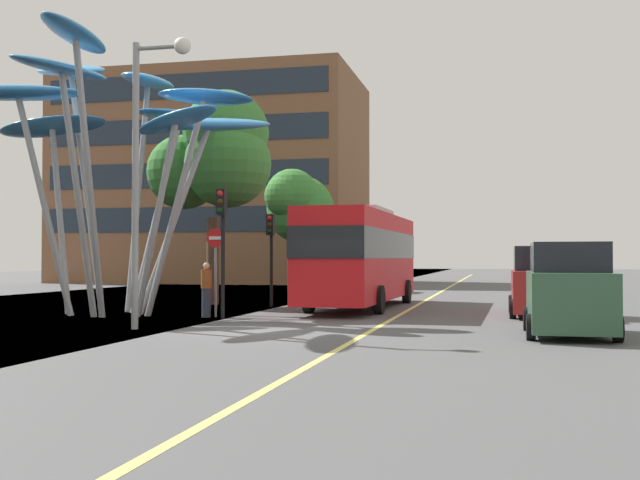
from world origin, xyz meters
The scene contains 15 objects.
ground centered at (-0.64, 0.00, -0.05)m, with size 120.00×240.00×0.10m.
red_bus centered at (0.87, 9.82, 2.03)m, with size 2.85×11.53×3.72m.
leaf_sculpture centered at (-6.32, 4.57, 6.80)m, with size 9.85×10.62×9.07m.
traffic_light_kerb_near centered at (-2.42, 3.70, 2.87)m, with size 0.28×0.42×3.98m.
traffic_light_kerb_far centered at (-2.61, 9.62, 2.56)m, with size 0.28×0.42×3.53m.
traffic_light_island_mid centered at (-2.43, 15.13, 2.79)m, with size 0.28×0.42×3.86m.
traffic_light_opposite centered at (-1.99, 20.83, 2.48)m, with size 0.28×0.42×3.42m.
car_parked_near centered at (7.54, 0.42, 1.05)m, with size 2.06×4.04×2.23m.
car_parked_mid centered at (7.18, 7.05, 1.04)m, with size 1.95×4.47×2.24m.
street_lamp centered at (-3.04, -0.24, 4.85)m, with size 1.61×0.44×7.60m.
tree_pavement_near centered at (-4.94, 9.88, 5.88)m, with size 5.28×3.89×8.44m.
tree_pavement_far centered at (-5.60, 25.25, 4.91)m, with size 3.96×4.56×7.02m.
pedestrian centered at (-3.08, 4.11, 0.87)m, with size 0.34×0.34×1.72m.
no_entry_sign centered at (-2.86, 4.34, 1.85)m, with size 0.60×0.12×2.80m.
backdrop_building centered at (-16.00, 39.63, 7.94)m, with size 22.41×13.18×15.87m.
Camera 1 is at (5.96, -19.35, 1.86)m, focal length 44.45 mm.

